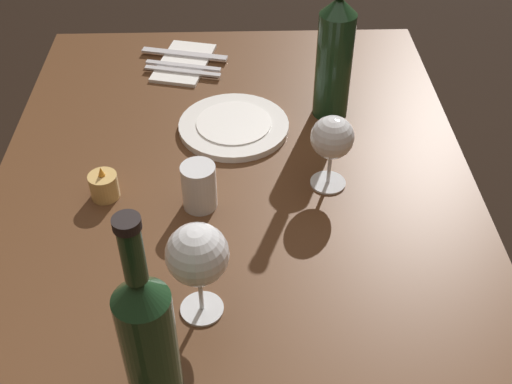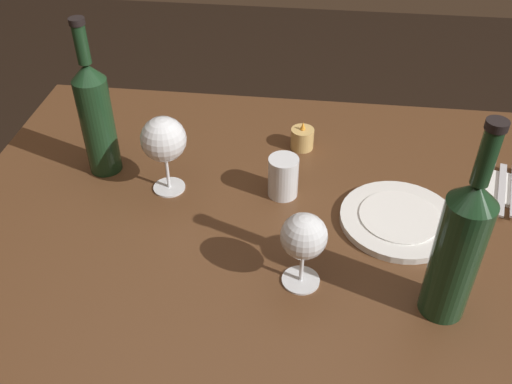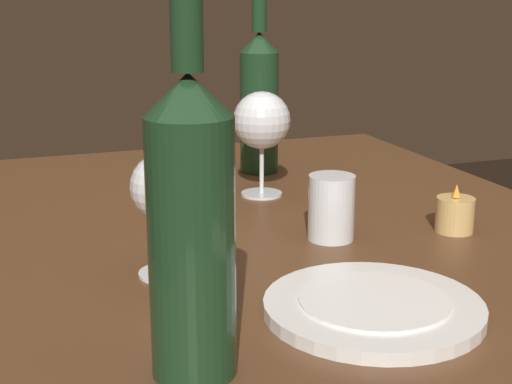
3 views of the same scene
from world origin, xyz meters
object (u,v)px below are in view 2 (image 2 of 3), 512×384
at_px(wine_glass_right, 304,238).
at_px(dinner_plate, 399,218).
at_px(wine_bottle_second, 459,247).
at_px(water_tumbler, 283,178).
at_px(votive_candle, 302,139).
at_px(fork_outer, 502,189).
at_px(wine_glass_left, 164,141).
at_px(wine_bottle, 96,116).

bearing_deg(wine_glass_right, dinner_plate, 44.88).
xyz_separation_m(wine_bottle_second, water_tumbler, (-0.28, 0.26, -0.10)).
bearing_deg(votive_candle, fork_outer, -15.57).
relative_size(water_tumbler, votive_candle, 1.30).
distance_m(dinner_plate, fork_outer, 0.24).
xyz_separation_m(wine_glass_left, fork_outer, (0.68, 0.07, -0.11)).
relative_size(wine_glass_left, wine_bottle_second, 0.46).
bearing_deg(wine_glass_left, votive_candle, 34.77).
bearing_deg(fork_outer, wine_glass_right, -143.48).
bearing_deg(fork_outer, wine_glass_left, -174.34).
bearing_deg(water_tumbler, fork_outer, 7.23).
xyz_separation_m(wine_glass_right, wine_bottle_second, (0.23, -0.03, 0.04)).
bearing_deg(wine_bottle, fork_outer, 1.11).
xyz_separation_m(wine_bottle, fork_outer, (0.83, 0.02, -0.12)).
xyz_separation_m(wine_bottle, votive_candle, (0.42, 0.13, -0.11)).
distance_m(votive_candle, fork_outer, 0.43).
bearing_deg(wine_glass_right, wine_bottle_second, -7.38).
distance_m(water_tumbler, dinner_plate, 0.24).
height_order(votive_candle, dinner_plate, votive_candle).
height_order(wine_glass_right, wine_bottle, wine_bottle).
bearing_deg(dinner_plate, votive_candle, 131.19).
relative_size(votive_candle, dinner_plate, 0.30).
distance_m(wine_glass_left, wine_bottle_second, 0.58).
relative_size(wine_bottle, votive_candle, 5.03).
bearing_deg(fork_outer, dinner_plate, -152.12).
bearing_deg(water_tumbler, wine_glass_right, -77.55).
xyz_separation_m(water_tumbler, dinner_plate, (0.23, -0.06, -0.03)).
height_order(wine_bottle_second, votive_candle, wine_bottle_second).
height_order(wine_glass_right, water_tumbler, wine_glass_right).
xyz_separation_m(wine_bottle_second, fork_outer, (0.16, 0.32, -0.13)).
distance_m(wine_bottle, water_tumbler, 0.40).
relative_size(dinner_plate, fork_outer, 1.27).
relative_size(wine_glass_left, dinner_plate, 0.74).
xyz_separation_m(votive_candle, dinner_plate, (0.20, -0.23, -0.02)).
bearing_deg(dinner_plate, wine_bottle, 171.00).
bearing_deg(water_tumbler, dinner_plate, -14.00).
xyz_separation_m(wine_glass_right, votive_candle, (-0.02, 0.41, -0.08)).
bearing_deg(wine_glass_right, water_tumbler, 102.45).
height_order(wine_glass_right, votive_candle, wine_glass_right).
bearing_deg(wine_bottle_second, dinner_plate, 104.46).
height_order(wine_glass_right, dinner_plate, wine_glass_right).
bearing_deg(wine_glass_left, wine_bottle, 161.37).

